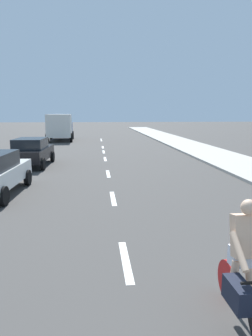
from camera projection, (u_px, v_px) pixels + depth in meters
name	position (u px, v px, depth m)	size (l,w,h in m)	color
ground_plane	(106.00, 162.00, 18.79)	(160.00, 160.00, 0.00)	#423F3D
sidewalk_strip	(214.00, 155.00, 21.46)	(3.60, 80.00, 0.14)	#B2ADA3
lane_stripe_2	(126.00, 261.00, 6.22)	(0.16, 1.80, 0.01)	white
lane_stripe_3	(113.00, 198.00, 10.76)	(0.16, 1.80, 0.01)	white
lane_stripe_4	(108.00, 174.00, 15.06)	(0.16, 1.80, 0.01)	white
lane_stripe_5	(105.00, 159.00, 19.86)	(0.16, 1.80, 0.01)	white
lane_stripe_6	(104.00, 152.00, 23.50)	(0.16, 1.80, 0.01)	white
lane_stripe_7	(103.00, 147.00, 26.61)	(0.16, 1.80, 0.01)	white
lane_stripe_8	(101.00, 139.00, 34.49)	(0.16, 1.80, 0.01)	white
lane_stripe_9	(101.00, 140.00, 33.13)	(0.16, 1.80, 0.01)	white
cyclist	(243.00, 270.00, 4.24)	(0.62, 1.71, 1.82)	black
parked_car_black	(32.00, 151.00, 17.21)	(2.07, 4.26, 1.57)	black
delivery_truck	(60.00, 127.00, 32.75)	(2.86, 6.33, 2.80)	#23478C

